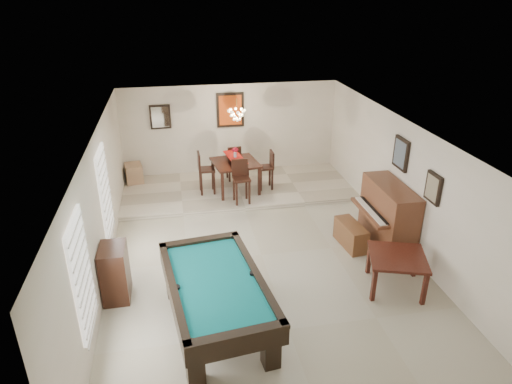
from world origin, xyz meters
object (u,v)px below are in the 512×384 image
object	(u,v)px
square_table	(395,272)
flower_vase	(235,152)
piano_bench	(351,235)
dining_chair_south	(241,182)
dining_chair_west	(207,173)
dining_table	(236,174)
upright_piano	(381,216)
pool_table	(217,304)
apothecary_chest	(115,273)
chandelier	(237,111)
dining_chair_north	(233,162)
corner_bench	(134,173)
dining_chair_east	(265,170)

from	to	relation	value
square_table	flower_vase	world-z (taller)	flower_vase
piano_bench	dining_chair_south	distance (m)	3.03
dining_chair_south	dining_chair_west	world-z (taller)	dining_chair_west
piano_bench	dining_table	world-z (taller)	dining_table
upright_piano	pool_table	bearing A→B (deg)	-151.99
pool_table	apothecary_chest	xyz separation A→B (m)	(-1.65, 1.10, 0.06)
piano_bench	apothecary_chest	size ratio (longest dim) A/B	0.92
dining_chair_west	chandelier	world-z (taller)	chandelier
dining_chair_north	apothecary_chest	bearing A→B (deg)	53.96
apothecary_chest	corner_bench	distance (m)	4.99
dining_chair_east	apothecary_chest	bearing A→B (deg)	-42.08
apothecary_chest	dining_chair_north	world-z (taller)	dining_chair_north
upright_piano	dining_chair_south	size ratio (longest dim) A/B	1.51
square_table	apothecary_chest	distance (m)	4.96
flower_vase	piano_bench	bearing A→B (deg)	-56.26
dining_table	dining_chair_north	distance (m)	0.76
pool_table	chandelier	size ratio (longest dim) A/B	4.37
flower_vase	dining_chair_north	bearing A→B (deg)	86.29
pool_table	dining_table	distance (m)	5.10
dining_chair_north	dining_chair_west	size ratio (longest dim) A/B	0.90
pool_table	dining_chair_north	bearing A→B (deg)	72.32
dining_chair_north	dining_chair_east	xyz separation A→B (m)	(0.74, -0.77, 0.02)
upright_piano	dining_table	bearing A→B (deg)	130.56
piano_bench	pool_table	bearing A→B (deg)	-146.74
flower_vase	pool_table	bearing A→B (deg)	-101.62
dining_chair_south	dining_table	bearing A→B (deg)	89.24
piano_bench	corner_bench	world-z (taller)	corner_bench
square_table	dining_chair_south	size ratio (longest dim) A/B	0.91
corner_bench	dining_chair_south	bearing A→B (deg)	-34.29
upright_piano	dining_table	world-z (taller)	upright_piano
pool_table	corner_bench	world-z (taller)	pool_table
dining_chair_east	dining_chair_south	bearing A→B (deg)	-46.09
piano_bench	dining_chair_south	xyz separation A→B (m)	(-1.96, 2.27, 0.40)
corner_bench	upright_piano	bearing A→B (deg)	-38.29
pool_table	dining_table	world-z (taller)	dining_table
flower_vase	chandelier	distance (m)	1.05
dining_chair_north	corner_bench	distance (m)	2.72
pool_table	square_table	bearing A→B (deg)	0.59
upright_piano	corner_bench	world-z (taller)	upright_piano
upright_piano	dining_chair_east	distance (m)	3.55
piano_bench	flower_vase	world-z (taller)	flower_vase
pool_table	apothecary_chest	size ratio (longest dim) A/B	2.63
flower_vase	dining_chair_east	xyz separation A→B (m)	(0.79, -0.00, -0.54)
corner_bench	pool_table	bearing A→B (deg)	-75.14
piano_bench	upright_piano	bearing A→B (deg)	-4.84
pool_table	dining_chair_east	xyz separation A→B (m)	(1.82, 4.99, 0.19)
dining_table	dining_chair_south	xyz separation A→B (m)	(0.04, -0.73, 0.08)
dining_chair_west	dining_chair_east	world-z (taller)	dining_chair_west
corner_bench	piano_bench	bearing A→B (deg)	-41.41
dining_chair_east	corner_bench	world-z (taller)	dining_chair_east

